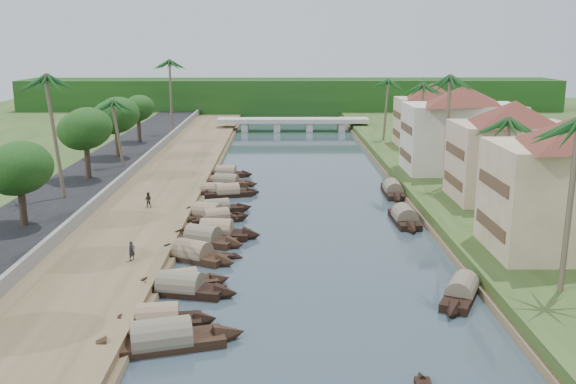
{
  "coord_description": "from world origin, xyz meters",
  "views": [
    {
      "loc": [
        -2.59,
        -47.2,
        16.45
      ],
      "look_at": [
        -1.75,
        13.97,
        2.0
      ],
      "focal_mm": 40.0,
      "sensor_mm": 36.0,
      "label": 1
    }
  ],
  "objects_px": {
    "person_near": "(132,251)",
    "building_near": "(576,183)",
    "bridge": "(293,122)",
    "sampan_0": "(161,341)",
    "sampan_1": "(158,321)"
  },
  "relations": [
    {
      "from": "building_near",
      "to": "sampan_0",
      "type": "relative_size",
      "value": 1.52
    },
    {
      "from": "bridge",
      "to": "sampan_0",
      "type": "height_order",
      "value": "bridge"
    },
    {
      "from": "bridge",
      "to": "sampan_0",
      "type": "xyz_separation_m",
      "value": [
        -9.1,
        -86.8,
        -1.3
      ]
    },
    {
      "from": "building_near",
      "to": "bridge",
      "type": "bearing_deg",
      "value": 104.39
    },
    {
      "from": "bridge",
      "to": "person_near",
      "type": "bearing_deg",
      "value": -100.17
    },
    {
      "from": "person_near",
      "to": "sampan_0",
      "type": "bearing_deg",
      "value": -117.96
    },
    {
      "from": "bridge",
      "to": "person_near",
      "type": "distance_m",
      "value": 75.75
    },
    {
      "from": "person_near",
      "to": "building_near",
      "type": "bearing_deg",
      "value": -46.24
    },
    {
      "from": "building_near",
      "to": "sampan_1",
      "type": "relative_size",
      "value": 2.05
    },
    {
      "from": "sampan_0",
      "to": "person_near",
      "type": "relative_size",
      "value": 6.75
    },
    {
      "from": "sampan_1",
      "to": "person_near",
      "type": "xyz_separation_m",
      "value": [
        -3.62,
        9.61,
        1.11
      ]
    },
    {
      "from": "building_near",
      "to": "sampan_1",
      "type": "height_order",
      "value": "building_near"
    },
    {
      "from": "building_near",
      "to": "person_near",
      "type": "height_order",
      "value": "building_near"
    },
    {
      "from": "sampan_0",
      "to": "building_near",
      "type": "bearing_deg",
      "value": 8.99
    },
    {
      "from": "bridge",
      "to": "sampan_1",
      "type": "height_order",
      "value": "bridge"
    }
  ]
}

